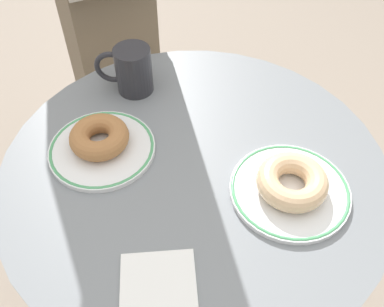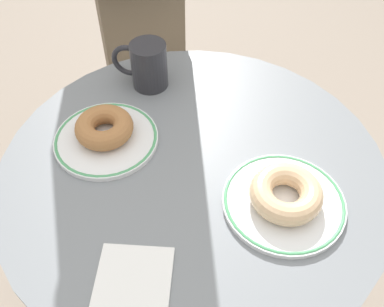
# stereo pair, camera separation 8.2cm
# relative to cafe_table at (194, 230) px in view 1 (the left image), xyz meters

# --- Properties ---
(cafe_table) EXTENTS (0.75, 0.75, 0.75)m
(cafe_table) POSITION_rel_cafe_table_xyz_m (0.00, 0.00, 0.00)
(cafe_table) COLOR slate
(cafe_table) RESTS_ON ground
(plate_left) EXTENTS (0.21, 0.21, 0.01)m
(plate_left) POSITION_rel_cafe_table_xyz_m (-0.18, -0.02, 0.24)
(plate_left) COLOR white
(plate_left) RESTS_ON cafe_table
(plate_right) EXTENTS (0.22, 0.22, 0.01)m
(plate_right) POSITION_rel_cafe_table_xyz_m (0.18, -0.01, 0.24)
(plate_right) COLOR white
(plate_right) RESTS_ON cafe_table
(donut_cinnamon) EXTENTS (0.16, 0.16, 0.04)m
(donut_cinnamon) POSITION_rel_cafe_table_xyz_m (-0.19, -0.01, 0.27)
(donut_cinnamon) COLOR #A36B3D
(donut_cinnamon) RESTS_ON plate_left
(donut_glazed) EXTENTS (0.13, 0.13, 0.04)m
(donut_glazed) POSITION_rel_cafe_table_xyz_m (0.18, -0.01, 0.27)
(donut_glazed) COLOR #E0B789
(donut_glazed) RESTS_ON plate_right
(paper_napkin) EXTENTS (0.15, 0.14, 0.01)m
(paper_napkin) POSITION_rel_cafe_table_xyz_m (0.01, -0.25, 0.24)
(paper_napkin) COLOR white
(paper_napkin) RESTS_ON cafe_table
(coffee_mug) EXTENTS (0.13, 0.08, 0.10)m
(coffee_mug) POSITION_rel_cafe_table_xyz_m (-0.19, 0.18, 0.29)
(coffee_mug) COLOR #28282D
(coffee_mug) RESTS_ON cafe_table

